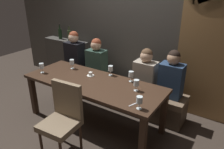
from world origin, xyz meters
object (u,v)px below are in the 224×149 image
wine_bottle_dark_red (60,33)px  diner_redhead (75,53)px  chair_near_side (63,115)px  diner_bearded (96,59)px  wine_bottle_pale_label (69,35)px  dining_table (93,87)px  wine_glass_center_front (136,83)px  espresso_cup (91,74)px  wine_glass_near_left (111,69)px  banquette_bench (117,93)px  wine_glass_far_left (42,66)px  wine_glass_end_left (131,75)px  fork_on_table (134,104)px  diner_far_end (145,71)px  wine_glass_far_right (139,100)px  diner_near_end (172,75)px  wine_glass_near_right (72,62)px

wine_bottle_dark_red → diner_redhead: bearing=-24.7°
wine_bottle_dark_red → chair_near_side: bearing=-44.5°
diner_bearded → wine_bottle_pale_label: (-0.95, 0.30, 0.27)m
dining_table → wine_glass_center_front: 0.72m
espresso_cup → wine_glass_near_left: bearing=37.2°
banquette_bench → wine_bottle_pale_label: 1.69m
wine_bottle_dark_red → espresso_cup: bearing=-29.7°
wine_glass_center_front → wine_bottle_dark_red: bearing=158.5°
diner_redhead → wine_glass_far_left: bearing=-83.9°
banquette_bench → wine_glass_end_left: bearing=-38.5°
wine_bottle_pale_label → fork_on_table: 2.62m
banquette_bench → wine_bottle_dark_red: 1.94m
dining_table → wine_bottle_dark_red: size_ratio=6.75×
fork_on_table → wine_bottle_dark_red: bearing=173.1°
banquette_bench → diner_far_end: size_ratio=3.43×
wine_glass_near_left → wine_glass_far_right: same height
chair_near_side → diner_bearded: size_ratio=1.32×
wine_glass_far_left → diner_redhead: bearing=96.1°
wine_glass_end_left → fork_on_table: (0.36, -0.56, -0.11)m
dining_table → diner_redhead: size_ratio=2.71×
diner_bearded → diner_far_end: diner_bearded is taller
espresso_cup → diner_near_end: bearing=27.0°
diner_redhead → diner_bearded: size_ratio=1.10×
banquette_bench → wine_glass_center_front: wine_glass_center_front is taller
diner_far_end → wine_glass_near_left: size_ratio=4.44×
wine_glass_end_left → wine_glass_center_front: bearing=-47.7°
wine_glass_end_left → espresso_cup: (-0.65, -0.17, -0.09)m
wine_glass_end_left → wine_glass_center_front: (0.21, -0.23, 0.00)m
dining_table → wine_glass_near_right: wine_glass_near_right is taller
wine_glass_near_right → fork_on_table: (1.46, -0.47, -0.11)m
wine_bottle_pale_label → wine_glass_end_left: 2.05m
wine_bottle_pale_label → wine_glass_far_left: wine_bottle_pale_label is taller
diner_bearded → wine_bottle_dark_red: wine_bottle_dark_red is taller
chair_near_side → wine_glass_far_right: size_ratio=5.98×
wine_glass_near_left → wine_glass_far_right: (0.84, -0.65, 0.00)m
diner_near_end → wine_glass_far_right: bearing=-92.1°
banquette_bench → wine_glass_near_left: 0.72m
dining_table → diner_redhead: diner_redhead is taller
diner_far_end → espresso_cup: (-0.71, -0.53, -0.03)m
dining_table → chair_near_side: chair_near_side is taller
diner_far_end → wine_bottle_dark_red: (-2.27, 0.36, 0.28)m
wine_bottle_dark_red → wine_glass_far_right: bearing=-26.8°
diner_near_end → wine_glass_near_right: 1.67m
diner_bearded → espresso_cup: size_ratio=6.17×
wine_glass_far_right → wine_glass_end_left: (-0.45, 0.62, -0.00)m
banquette_bench → diner_near_end: size_ratio=3.28×
diner_far_end → wine_bottle_pale_label: bearing=170.1°
diner_near_end → espresso_cup: diner_near_end is taller
chair_near_side → wine_glass_far_left: chair_near_side is taller
wine_bottle_dark_red → wine_glass_far_left: 1.48m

